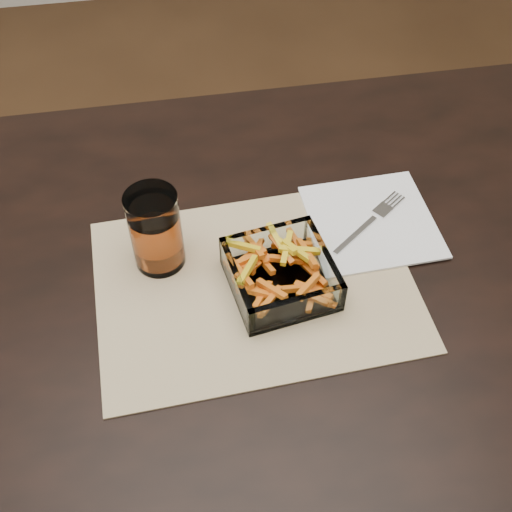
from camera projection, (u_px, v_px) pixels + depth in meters
The scene contains 6 objects.
dining_table at pixel (286, 312), 0.99m from camera, with size 1.60×0.90×0.75m.
placemat at pixel (255, 284), 0.92m from camera, with size 0.45×0.33×0.00m, color tan.
glass_bowl at pixel (281, 276), 0.90m from camera, with size 0.16×0.16×0.05m.
tumbler at pixel (156, 232), 0.90m from camera, with size 0.07×0.07×0.13m.
napkin at pixel (372, 221), 0.99m from camera, with size 0.19×0.19×0.00m, color white.
fork at pixel (371, 221), 0.99m from camera, with size 0.14×0.11×0.00m.
Camera 1 is at (-0.14, -0.55, 1.49)m, focal length 45.00 mm.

